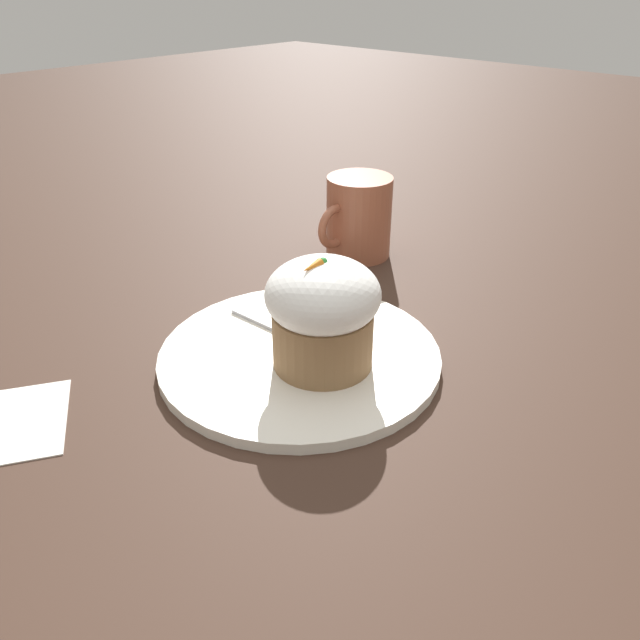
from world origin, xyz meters
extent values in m
plane|color=#3D281E|center=(0.00, 0.00, 0.00)|extent=(4.00, 4.00, 0.00)
cylinder|color=white|center=(0.00, 0.00, 0.01)|extent=(0.27, 0.27, 0.01)
cylinder|color=olive|center=(0.00, 0.03, 0.04)|extent=(0.09, 0.09, 0.05)
ellipsoid|color=white|center=(0.00, 0.03, 0.08)|extent=(0.10, 0.10, 0.06)
cone|color=orange|center=(0.01, 0.03, 0.11)|extent=(0.02, 0.01, 0.01)
sphere|color=green|center=(0.00, 0.03, 0.11)|extent=(0.01, 0.01, 0.01)
cube|color=#B7B7BC|center=(-0.01, -0.06, 0.01)|extent=(0.01, 0.08, 0.00)
ellipsoid|color=#B7B7BC|center=(-0.01, -0.01, 0.01)|extent=(0.03, 0.04, 0.01)
cylinder|color=#9E563D|center=(-0.23, -0.12, 0.05)|extent=(0.08, 0.08, 0.10)
torus|color=#9E563D|center=(-0.18, -0.12, 0.05)|extent=(0.06, 0.01, 0.06)
camera|label=1|loc=(0.35, 0.36, 0.33)|focal=35.00mm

